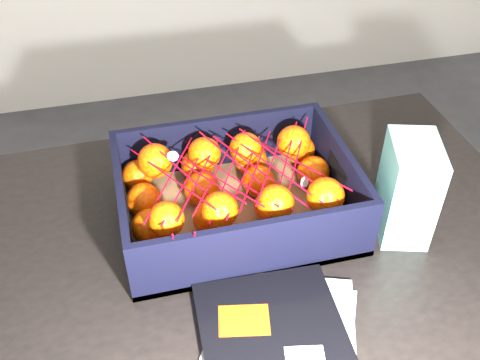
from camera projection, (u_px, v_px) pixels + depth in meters
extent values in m
cube|color=black|center=(217.00, 268.00, 0.94)|extent=(1.21, 0.82, 0.04)
cylinder|color=black|center=(386.00, 227.00, 1.55)|extent=(0.06, 0.06, 0.71)
cube|color=#B9B9B5|center=(276.00, 355.00, 0.79)|extent=(0.31, 0.34, 0.01)
cube|color=#B9B9B5|center=(282.00, 352.00, 0.79)|extent=(0.29, 0.34, 0.01)
cube|color=black|center=(278.00, 350.00, 0.78)|extent=(0.22, 0.29, 0.01)
cube|color=#EA450C|center=(244.00, 320.00, 0.82)|extent=(0.08, 0.07, 0.00)
cube|color=white|center=(305.00, 356.00, 0.77)|extent=(0.06, 0.04, 0.00)
cube|color=olive|center=(236.00, 213.00, 1.01)|extent=(0.41, 0.30, 0.01)
cube|color=black|center=(218.00, 143.00, 1.08)|extent=(0.41, 0.01, 0.12)
cube|color=black|center=(258.00, 251.00, 0.87)|extent=(0.41, 0.01, 0.12)
cube|color=black|center=(123.00, 210.00, 0.94)|extent=(0.01, 0.28, 0.12)
cube|color=black|center=(340.00, 174.00, 1.01)|extent=(0.01, 0.28, 0.12)
sphere|color=#FF4B05|center=(156.00, 260.00, 0.87)|extent=(0.06, 0.06, 0.06)
sphere|color=#FF4B05|center=(150.00, 227.00, 0.93)|extent=(0.06, 0.06, 0.06)
sphere|color=#FF4B05|center=(144.00, 200.00, 0.98)|extent=(0.06, 0.06, 0.06)
sphere|color=#FF4B05|center=(138.00, 175.00, 1.04)|extent=(0.06, 0.06, 0.06)
sphere|color=#FF4B05|center=(220.00, 246.00, 0.90)|extent=(0.06, 0.06, 0.06)
sphere|color=#FF4B05|center=(210.00, 218.00, 0.95)|extent=(0.06, 0.06, 0.06)
sphere|color=#FF4B05|center=(202.00, 189.00, 1.00)|extent=(0.06, 0.06, 0.06)
sphere|color=#FF4B05|center=(197.00, 166.00, 1.06)|extent=(0.06, 0.06, 0.06)
sphere|color=#FF4B05|center=(281.00, 235.00, 0.92)|extent=(0.06, 0.06, 0.06)
sphere|color=#FF4B05|center=(270.00, 206.00, 0.97)|extent=(0.06, 0.06, 0.06)
sphere|color=#FF4B05|center=(258.00, 181.00, 1.02)|extent=(0.06, 0.06, 0.06)
sphere|color=#FF4B05|center=(250.00, 158.00, 1.08)|extent=(0.06, 0.06, 0.06)
sphere|color=#FF4B05|center=(344.00, 223.00, 0.94)|extent=(0.06, 0.06, 0.06)
sphere|color=#FF4B05|center=(329.00, 196.00, 0.99)|extent=(0.06, 0.06, 0.06)
sphere|color=#FF4B05|center=(313.00, 172.00, 1.04)|extent=(0.06, 0.06, 0.06)
sphere|color=#FF4B05|center=(300.00, 150.00, 1.10)|extent=(0.06, 0.06, 0.06)
sphere|color=#FF4B05|center=(166.00, 219.00, 0.88)|extent=(0.06, 0.06, 0.06)
sphere|color=#FF4B05|center=(155.00, 161.00, 0.99)|extent=(0.06, 0.06, 0.06)
sphere|color=#FF4B05|center=(220.00, 210.00, 0.89)|extent=(0.06, 0.06, 0.06)
sphere|color=#FF4B05|center=(204.00, 153.00, 1.01)|extent=(0.06, 0.06, 0.06)
sphere|color=#FF4B05|center=(275.00, 203.00, 0.91)|extent=(0.06, 0.06, 0.06)
sphere|color=#FF4B05|center=(246.00, 148.00, 1.02)|extent=(0.06, 0.06, 0.06)
sphere|color=#FF4B05|center=(325.00, 196.00, 0.92)|extent=(0.06, 0.06, 0.06)
sphere|color=#FF4B05|center=(294.00, 142.00, 1.03)|extent=(0.06, 0.06, 0.06)
cylinder|color=#B9061C|center=(170.00, 178.00, 0.92)|extent=(0.11, 0.21, 0.02)
cylinder|color=#B9061C|center=(185.00, 174.00, 0.93)|extent=(0.11, 0.21, 0.03)
cylinder|color=#B9061C|center=(199.00, 174.00, 0.94)|extent=(0.11, 0.21, 0.03)
cylinder|color=#B9061C|center=(216.00, 177.00, 0.93)|extent=(0.11, 0.21, 0.03)
cylinder|color=#B9061C|center=(229.00, 175.00, 0.94)|extent=(0.11, 0.21, 0.02)
cylinder|color=#B9061C|center=(244.00, 169.00, 0.94)|extent=(0.11, 0.21, 0.03)
cylinder|color=#B9061C|center=(258.00, 170.00, 0.94)|extent=(0.11, 0.21, 0.02)
cylinder|color=#B9061C|center=(272.00, 166.00, 0.95)|extent=(0.11, 0.21, 0.02)
cylinder|color=#B9061C|center=(286.00, 162.00, 0.95)|extent=(0.11, 0.21, 0.02)
cylinder|color=#B9061C|center=(298.00, 162.00, 0.97)|extent=(0.11, 0.21, 0.02)
cylinder|color=#B9061C|center=(170.00, 177.00, 0.93)|extent=(0.11, 0.21, 0.01)
cylinder|color=#B9061C|center=(186.00, 181.00, 0.93)|extent=(0.11, 0.21, 0.02)
cylinder|color=#B9061C|center=(200.00, 176.00, 0.93)|extent=(0.11, 0.21, 0.01)
cylinder|color=#B9061C|center=(215.00, 175.00, 0.94)|extent=(0.11, 0.21, 0.03)
cylinder|color=#B9061C|center=(229.00, 173.00, 0.94)|extent=(0.11, 0.21, 0.02)
cylinder|color=#B9061C|center=(244.00, 175.00, 0.94)|extent=(0.11, 0.21, 0.01)
cylinder|color=#B9061C|center=(256.00, 168.00, 0.96)|extent=(0.11, 0.21, 0.01)
cylinder|color=#B9061C|center=(271.00, 164.00, 0.95)|extent=(0.11, 0.21, 0.02)
cylinder|color=#B9061C|center=(285.00, 166.00, 0.96)|extent=(0.11, 0.21, 0.03)
cylinder|color=#B9061C|center=(297.00, 160.00, 0.97)|extent=(0.11, 0.21, 0.03)
cylinder|color=#B9061C|center=(173.00, 247.00, 0.83)|extent=(0.00, 0.03, 0.09)
cylinder|color=#B9061C|center=(193.00, 244.00, 0.84)|extent=(0.01, 0.04, 0.08)
cube|color=white|center=(408.00, 189.00, 0.93)|extent=(0.11, 0.14, 0.18)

